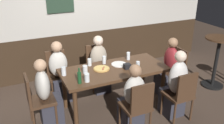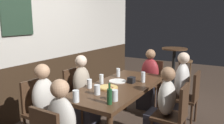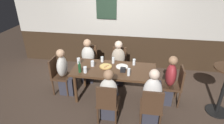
{
  "view_description": "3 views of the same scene",
  "coord_description": "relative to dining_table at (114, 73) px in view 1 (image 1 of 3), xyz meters",
  "views": [
    {
      "loc": [
        -1.63,
        -3.43,
        2.49
      ],
      "look_at": [
        -0.07,
        -0.06,
        0.9
      ],
      "focal_mm": 39.47,
      "sensor_mm": 36.0,
      "label": 1
    },
    {
      "loc": [
        -2.71,
        -1.51,
        1.7
      ],
      "look_at": [
        -0.01,
        0.12,
        1.07
      ],
      "focal_mm": 35.5,
      "sensor_mm": 36.0,
      "label": 2
    },
    {
      "loc": [
        0.51,
        -3.46,
        2.67
      ],
      "look_at": [
        -0.03,
        -0.1,
        0.95
      ],
      "focal_mm": 29.46,
      "sensor_mm": 36.0,
      "label": 3
    }
  ],
  "objects": [
    {
      "name": "plate_white_large",
      "position": [
        0.16,
        0.12,
        0.09
      ],
      "size": [
        0.27,
        0.27,
        0.01
      ],
      "primitive_type": "cylinder",
      "color": "white",
      "rests_on": "dining_table"
    },
    {
      "name": "beer_glass_tall",
      "position": [
        -0.07,
        0.27,
        0.14
      ],
      "size": [
        0.06,
        0.06,
        0.14
      ],
      "color": "silver",
      "rests_on": "dining_table"
    },
    {
      "name": "person_head_east",
      "position": [
        1.15,
        0.0,
        -0.18
      ],
      "size": [
        0.37,
        0.34,
        1.13
      ],
      "color": "#2D2D38",
      "rests_on": "ground_plane"
    },
    {
      "name": "side_bar_table",
      "position": [
        2.2,
        -0.17,
        -0.04
      ],
      "size": [
        0.56,
        0.56,
        1.05
      ],
      "color": "black",
      "rests_on": "ground_plane"
    },
    {
      "name": "dining_table",
      "position": [
        0.0,
        0.0,
        0.0
      ],
      "size": [
        1.8,
        0.81,
        0.74
      ],
      "color": "#472D1C",
      "rests_on": "ground_plane"
    },
    {
      "name": "ground_plane",
      "position": [
        0.0,
        0.0,
        -0.66
      ],
      "size": [
        12.0,
        12.0,
        0.0
      ],
      "primitive_type": "plane",
      "color": "#423328"
    },
    {
      "name": "tumbler_short",
      "position": [
        0.41,
        0.26,
        0.14
      ],
      "size": [
        0.06,
        0.06,
        0.14
      ],
      "color": "silver",
      "rests_on": "dining_table"
    },
    {
      "name": "person_right_near",
      "position": [
        0.79,
        -0.66,
        -0.16
      ],
      "size": [
        0.34,
        0.37,
        1.18
      ],
      "color": "#2D2D38",
      "rests_on": "ground_plane"
    },
    {
      "name": "chair_head_west",
      "position": [
        -1.32,
        0.0,
        -0.16
      ],
      "size": [
        0.4,
        0.4,
        0.88
      ],
      "color": "#422B1C",
      "rests_on": "ground_plane"
    },
    {
      "name": "person_head_west",
      "position": [
        -1.15,
        0.0,
        -0.19
      ],
      "size": [
        0.37,
        0.34,
        1.12
      ],
      "color": "#2D2D38",
      "rests_on": "ground_plane"
    },
    {
      "name": "chair_mid_near",
      "position": [
        0.0,
        -0.82,
        -0.16
      ],
      "size": [
        0.4,
        0.4,
        0.88
      ],
      "color": "#422B1C",
      "rests_on": "ground_plane"
    },
    {
      "name": "chair_left_far",
      "position": [
        -0.79,
        0.82,
        -0.16
      ],
      "size": [
        0.4,
        0.4,
        0.88
      ],
      "color": "#422B1C",
      "rests_on": "ground_plane"
    },
    {
      "name": "condiment_caddy",
      "position": [
        0.2,
        -0.09,
        0.13
      ],
      "size": [
        0.11,
        0.09,
        0.09
      ],
      "primitive_type": "cube",
      "color": "black",
      "rests_on": "dining_table"
    },
    {
      "name": "tumbler_water",
      "position": [
        -0.57,
        -0.26,
        0.14
      ],
      "size": [
        0.08,
        0.08,
        0.14
      ],
      "color": "silver",
      "rests_on": "dining_table"
    },
    {
      "name": "person_mid_far",
      "position": [
        -0.0,
        0.66,
        -0.18
      ],
      "size": [
        0.34,
        0.37,
        1.13
      ],
      "color": "#2D2D38",
      "rests_on": "ground_plane"
    },
    {
      "name": "chair_right_near",
      "position": [
        0.79,
        -0.82,
        -0.16
      ],
      "size": [
        0.4,
        0.4,
        0.88
      ],
      "color": "#422B1C",
      "rests_on": "ground_plane"
    },
    {
      "name": "pizza",
      "position": [
        -0.2,
        0.07,
        0.09
      ],
      "size": [
        0.28,
        0.28,
        0.03
      ],
      "color": "tan",
      "rests_on": "dining_table"
    },
    {
      "name": "pint_glass_amber",
      "position": [
        -0.84,
        0.11,
        0.15
      ],
      "size": [
        0.08,
        0.08,
        0.14
      ],
      "color": "silver",
      "rests_on": "dining_table"
    },
    {
      "name": "wall_back",
      "position": [
        -0.0,
        1.65,
        0.65
      ],
      "size": [
        6.4,
        0.13,
        2.6
      ],
      "color": "#332316",
      "rests_on": "ground_plane"
    },
    {
      "name": "beer_bottle_green",
      "position": [
        -0.69,
        -0.26,
        0.18
      ],
      "size": [
        0.06,
        0.06,
        0.25
      ],
      "color": "#194723",
      "rests_on": "dining_table"
    },
    {
      "name": "chair_mid_far",
      "position": [
        0.0,
        0.82,
        -0.16
      ],
      "size": [
        0.4,
        0.4,
        0.88
      ],
      "color": "#422B1C",
      "rests_on": "ground_plane"
    },
    {
      "name": "person_left_far",
      "position": [
        -0.79,
        0.66,
        -0.18
      ],
      "size": [
        0.34,
        0.37,
        1.12
      ],
      "color": "#2D2D38",
      "rests_on": "ground_plane"
    },
    {
      "name": "chair_head_east",
      "position": [
        1.32,
        0.0,
        -0.16
      ],
      "size": [
        0.4,
        0.4,
        0.88
      ],
      "color": "#422B1C",
      "rests_on": "ground_plane"
    },
    {
      "name": "beer_glass_half",
      "position": [
        -0.33,
        0.3,
        0.14
      ],
      "size": [
        0.07,
        0.07,
        0.13
      ],
      "color": "silver",
      "rests_on": "dining_table"
    },
    {
      "name": "pint_glass_stout",
      "position": [
        -0.5,
        0.05,
        0.14
      ],
      "size": [
        0.08,
        0.08,
        0.13
      ],
      "color": "silver",
      "rests_on": "dining_table"
    },
    {
      "name": "person_mid_near",
      "position": [
        0.0,
        -0.66,
        -0.2
      ],
      "size": [
        0.34,
        0.37,
        1.1
      ],
      "color": "#2D2D38",
      "rests_on": "ground_plane"
    },
    {
      "name": "highball_clear",
      "position": [
        0.33,
        -0.23,
        0.15
      ],
      "size": [
        0.06,
        0.06,
        0.16
      ],
      "color": "silver",
      "rests_on": "dining_table"
    }
  ]
}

